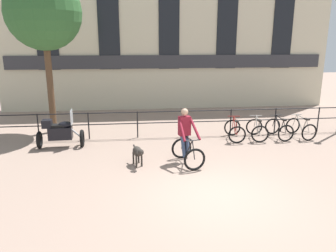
{
  "coord_description": "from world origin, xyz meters",
  "views": [
    {
      "loc": [
        -2.08,
        -7.25,
        3.71
      ],
      "look_at": [
        -0.94,
        2.86,
        1.05
      ],
      "focal_mm": 35.0,
      "sensor_mm": 36.0,
      "label": 1
    }
  ],
  "objects_px": {
    "parked_bicycle_far_end": "(301,128)",
    "cyclist_with_bike": "(186,139)",
    "dog": "(138,152)",
    "parked_motorcycle": "(60,132)",
    "parked_bicycle_mid_left": "(257,130)",
    "parked_bicycle_near_lamp": "(235,130)",
    "parked_bicycle_mid_right": "(279,129)"
  },
  "relations": [
    {
      "from": "cyclist_with_bike",
      "to": "parked_bicycle_near_lamp",
      "type": "bearing_deg",
      "value": 33.06
    },
    {
      "from": "parked_bicycle_near_lamp",
      "to": "parked_bicycle_mid_right",
      "type": "distance_m",
      "value": 1.79
    },
    {
      "from": "parked_bicycle_mid_right",
      "to": "parked_bicycle_far_end",
      "type": "bearing_deg",
      "value": 176.53
    },
    {
      "from": "parked_motorcycle",
      "to": "parked_bicycle_mid_left",
      "type": "xyz_separation_m",
      "value": [
        7.38,
        0.27,
        -0.2
      ]
    },
    {
      "from": "cyclist_with_bike",
      "to": "parked_motorcycle",
      "type": "relative_size",
      "value": 1.05
    },
    {
      "from": "cyclist_with_bike",
      "to": "dog",
      "type": "bearing_deg",
      "value": 171.93
    },
    {
      "from": "dog",
      "to": "parked_bicycle_mid_left",
      "type": "xyz_separation_m",
      "value": [
        4.67,
        2.35,
        -0.07
      ]
    },
    {
      "from": "dog",
      "to": "parked_bicycle_mid_right",
      "type": "distance_m",
      "value": 6.05
    },
    {
      "from": "parked_bicycle_mid_left",
      "to": "parked_bicycle_far_end",
      "type": "distance_m",
      "value": 1.79
    },
    {
      "from": "dog",
      "to": "cyclist_with_bike",
      "type": "bearing_deg",
      "value": -12.26
    },
    {
      "from": "parked_motorcycle",
      "to": "parked_bicycle_mid_right",
      "type": "bearing_deg",
      "value": -90.52
    },
    {
      "from": "parked_motorcycle",
      "to": "parked_bicycle_far_end",
      "type": "xyz_separation_m",
      "value": [
        9.17,
        0.27,
        -0.2
      ]
    },
    {
      "from": "cyclist_with_bike",
      "to": "dog",
      "type": "distance_m",
      "value": 1.54
    },
    {
      "from": "dog",
      "to": "parked_bicycle_mid_right",
      "type": "bearing_deg",
      "value": 7.01
    },
    {
      "from": "parked_motorcycle",
      "to": "parked_bicycle_mid_right",
      "type": "xyz_separation_m",
      "value": [
        8.28,
        0.27,
        -0.2
      ]
    },
    {
      "from": "parked_bicycle_near_lamp",
      "to": "parked_bicycle_mid_right",
      "type": "relative_size",
      "value": 1.03
    },
    {
      "from": "parked_bicycle_near_lamp",
      "to": "parked_bicycle_far_end",
      "type": "distance_m",
      "value": 2.69
    },
    {
      "from": "dog",
      "to": "parked_bicycle_far_end",
      "type": "distance_m",
      "value": 6.88
    },
    {
      "from": "cyclist_with_bike",
      "to": "parked_bicycle_near_lamp",
      "type": "xyz_separation_m",
      "value": [
        2.28,
        2.26,
        -0.41
      ]
    },
    {
      "from": "dog",
      "to": "parked_motorcycle",
      "type": "xyz_separation_m",
      "value": [
        -2.7,
        2.09,
        0.13
      ]
    },
    {
      "from": "parked_bicycle_near_lamp",
      "to": "parked_bicycle_far_end",
      "type": "height_order",
      "value": "same"
    },
    {
      "from": "parked_bicycle_mid_right",
      "to": "parked_bicycle_mid_left",
      "type": "bearing_deg",
      "value": -3.48
    },
    {
      "from": "dog",
      "to": "parked_bicycle_mid_left",
      "type": "height_order",
      "value": "parked_bicycle_mid_left"
    },
    {
      "from": "cyclist_with_bike",
      "to": "parked_motorcycle",
      "type": "distance_m",
      "value": 4.66
    },
    {
      "from": "dog",
      "to": "parked_bicycle_far_end",
      "type": "height_order",
      "value": "parked_bicycle_far_end"
    },
    {
      "from": "parked_bicycle_mid_right",
      "to": "dog",
      "type": "bearing_deg",
      "value": 19.44
    },
    {
      "from": "cyclist_with_bike",
      "to": "parked_bicycle_mid_right",
      "type": "height_order",
      "value": "cyclist_with_bike"
    },
    {
      "from": "cyclist_with_bike",
      "to": "parked_bicycle_mid_right",
      "type": "distance_m",
      "value": 4.67
    },
    {
      "from": "cyclist_with_bike",
      "to": "parked_bicycle_mid_right",
      "type": "bearing_deg",
      "value": 17.31
    },
    {
      "from": "parked_bicycle_far_end",
      "to": "cyclist_with_bike",
      "type": "bearing_deg",
      "value": 17.25
    },
    {
      "from": "parked_motorcycle",
      "to": "cyclist_with_bike",
      "type": "bearing_deg",
      "value": -117.71
    },
    {
      "from": "cyclist_with_bike",
      "to": "parked_bicycle_far_end",
      "type": "distance_m",
      "value": 5.47
    }
  ]
}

